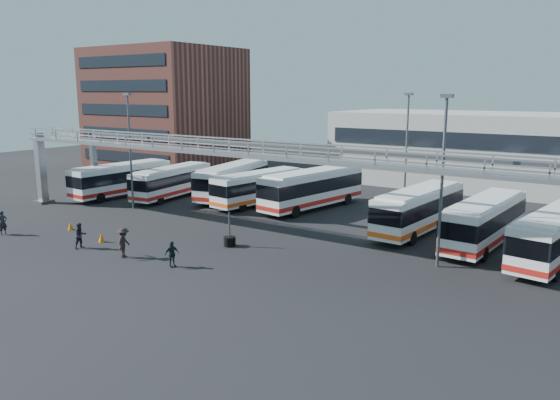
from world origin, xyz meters
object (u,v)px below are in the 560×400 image
Objects in this scene: light_pole_back at (407,144)px; bus_1 at (172,181)px; bus_2 at (233,180)px; bus_3 at (259,187)px; bus_6 at (419,208)px; bus_8 at (555,235)px; bus_7 at (485,220)px; pedestrian_b at (80,236)px; pedestrian_a at (3,223)px; light_pole_mid at (443,172)px; cone_left at (70,225)px; pedestrian_c at (124,243)px; cone_right at (101,237)px; bus_0 at (122,178)px; tire_stack at (230,240)px; bus_4 at (312,188)px; pedestrian_d at (172,254)px; light_pole_left at (130,145)px.

bus_1 is at bearing -157.65° from light_pole_back.
bus_2 reaches higher than bus_3.
bus_6 reaches higher than bus_8.
bus_2 reaches higher than bus_1.
bus_7 is 6.29× the size of pedestrian_b.
bus_2 is at bearing -19.33° from pedestrian_a.
light_pole_mid is 27.45m from cone_left.
cone_right is (-4.17, 1.52, -0.62)m from pedestrian_c.
bus_6 is at bearing 32.29° from cone_left.
light_pole_back is 28.24m from pedestrian_b.
bus_6 is at bearing -5.63° from bus_1.
bus_0 is at bearing -154.77° from bus_3.
tire_stack is at bearing -142.65° from bus_7.
bus_4 is 11.11m from bus_6.
bus_0 is 1.05× the size of bus_1.
cone_left is (7.36, -11.23, -1.48)m from bus_0.
bus_3 is 0.95× the size of bus_7.
pedestrian_b is 2.62× the size of cone_left.
bus_3 reaches higher than pedestrian_a.
bus_2 is 6.48× the size of pedestrian_b.
light_pole_back is at bearing 118.07° from light_pole_mid.
cone_right is at bearing -10.75° from cone_left.
pedestrian_c is (2.52, -17.95, -0.74)m from bus_3.
light_pole_mid is at bearing -85.54° from pedestrian_c.
bus_7 is 1.01× the size of bus_8.
light_pole_back is 26.36m from pedestrian_c.
bus_2 reaches higher than pedestrian_d.
cone_right is at bearing -42.49° from bus_0.
pedestrian_b is 0.90× the size of pedestrian_c.
bus_6 is at bearing 7.88° from bus_0.
pedestrian_a reaches higher than cone_left.
pedestrian_a is (-9.28, -19.15, -0.82)m from bus_3.
light_pole_mid is at bearing -61.93° from light_pole_back.
light_pole_mid is 16.68m from pedestrian_d.
bus_1 is 14.41m from bus_4.
pedestrian_b is (-26.76, -14.15, -0.91)m from bus_8.
tire_stack is (10.49, -13.37, -1.45)m from bus_2.
bus_7 is 4.65× the size of tire_stack.
bus_1 is 14.82× the size of cone_right.
pedestrian_d is (7.93, 0.57, -0.07)m from pedestrian_b.
tire_stack is (15.46, -10.08, -1.30)m from bus_1.
light_pole_left is 0.99× the size of bus_1.
bus_8 is (5.66, 4.61, -3.95)m from light_pole_mid.
bus_7 is at bearing 0.88° from bus_3.
light_pole_mid is at bearing -32.93° from bus_2.
bus_3 is 5.83× the size of pedestrian_a.
bus_7 is at bearing 169.88° from bus_8.
bus_7 is 30.15m from cone_left.
pedestrian_c is (-2.46, -19.13, -0.96)m from bus_4.
bus_4 is at bearing 170.57° from bus_6.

